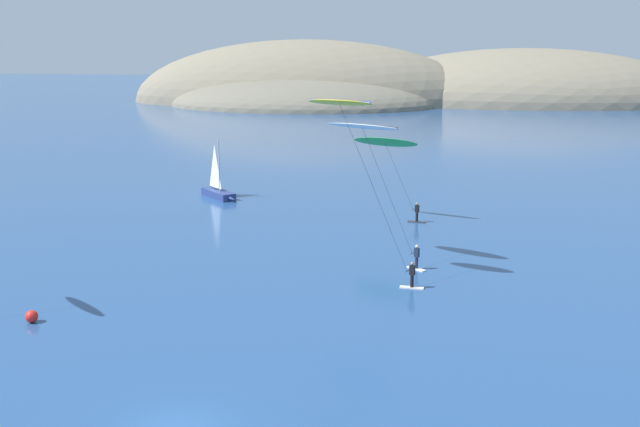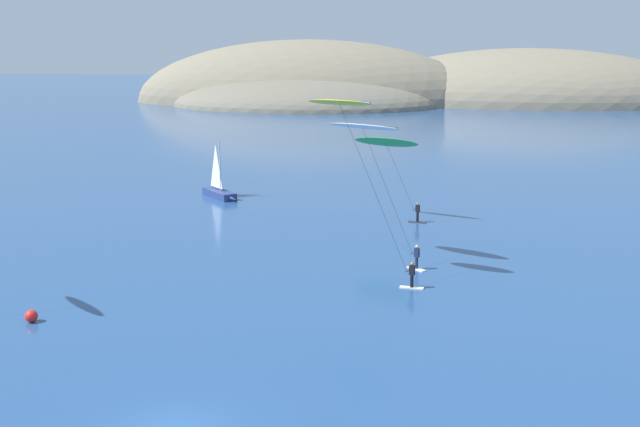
{
  "view_description": "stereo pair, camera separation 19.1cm",
  "coord_description": "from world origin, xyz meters",
  "px_view_note": "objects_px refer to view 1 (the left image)",
  "views": [
    {
      "loc": [
        9.78,
        -28.17,
        15.33
      ],
      "look_at": [
        2.65,
        23.1,
        3.93
      ],
      "focal_mm": 45.0,
      "sensor_mm": 36.0,
      "label": 1
    },
    {
      "loc": [
        9.97,
        -28.14,
        15.33
      ],
      "look_at": [
        2.65,
        23.1,
        3.93
      ],
      "focal_mm": 45.0,
      "sensor_mm": 36.0,
      "label": 2
    }
  ],
  "objects_px": {
    "kitesurfer_yellow": "(346,118)",
    "kitesurfer_green": "(388,147)",
    "marker_buoy": "(32,316)",
    "kitesurfer_white": "(366,135)",
    "sailboat_near": "(220,192)"
  },
  "relations": [
    {
      "from": "kitesurfer_green",
      "to": "marker_buoy",
      "type": "xyz_separation_m",
      "value": [
        -17.83,
        -28.56,
        -5.84
      ]
    },
    {
      "from": "kitesurfer_yellow",
      "to": "kitesurfer_white",
      "type": "xyz_separation_m",
      "value": [
        0.89,
        4.49,
        -1.56
      ]
    },
    {
      "from": "kitesurfer_green",
      "to": "marker_buoy",
      "type": "distance_m",
      "value": 34.17
    },
    {
      "from": "kitesurfer_green",
      "to": "marker_buoy",
      "type": "bearing_deg",
      "value": -121.98
    },
    {
      "from": "kitesurfer_green",
      "to": "sailboat_near",
      "type": "bearing_deg",
      "value": 157.7
    },
    {
      "from": "kitesurfer_green",
      "to": "marker_buoy",
      "type": "height_order",
      "value": "kitesurfer_green"
    },
    {
      "from": "sailboat_near",
      "to": "kitesurfer_green",
      "type": "distance_m",
      "value": 18.8
    },
    {
      "from": "sailboat_near",
      "to": "kitesurfer_green",
      "type": "xyz_separation_m",
      "value": [
        16.62,
        -6.81,
        5.55
      ]
    },
    {
      "from": "sailboat_near",
      "to": "kitesurfer_yellow",
      "type": "height_order",
      "value": "kitesurfer_yellow"
    },
    {
      "from": "kitesurfer_white",
      "to": "kitesurfer_green",
      "type": "relative_size",
      "value": 1.36
    },
    {
      "from": "kitesurfer_yellow",
      "to": "kitesurfer_green",
      "type": "xyz_separation_m",
      "value": [
        1.68,
        17.76,
        -4.18
      ]
    },
    {
      "from": "sailboat_near",
      "to": "marker_buoy",
      "type": "distance_m",
      "value": 35.4
    },
    {
      "from": "kitesurfer_green",
      "to": "kitesurfer_yellow",
      "type": "bearing_deg",
      "value": -95.4
    },
    {
      "from": "kitesurfer_yellow",
      "to": "marker_buoy",
      "type": "relative_size",
      "value": 16.61
    },
    {
      "from": "kitesurfer_white",
      "to": "kitesurfer_green",
      "type": "xyz_separation_m",
      "value": [
        0.79,
        13.27,
        -2.62
      ]
    }
  ]
}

